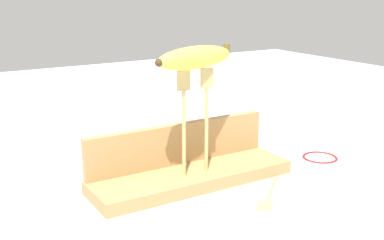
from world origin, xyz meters
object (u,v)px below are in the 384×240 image
(wire_coil, at_px, (320,157))
(fork_fallen_near, at_px, (268,196))
(fork_stand_center, at_px, (195,113))
(banana_raised_center, at_px, (195,58))

(wire_coil, bearing_deg, fork_fallen_near, -156.05)
(fork_stand_center, distance_m, fork_fallen_near, 0.20)
(banana_raised_center, bearing_deg, wire_coil, -2.39)
(banana_raised_center, xyz_separation_m, fork_fallen_near, (0.08, -0.12, -0.24))
(fork_fallen_near, xyz_separation_m, wire_coil, (0.23, 0.10, -0.00))
(fork_stand_center, xyz_separation_m, fork_fallen_near, (0.08, -0.12, -0.14))
(banana_raised_center, distance_m, wire_coil, 0.40)
(fork_stand_center, xyz_separation_m, wire_coil, (0.31, -0.01, -0.14))
(fork_fallen_near, bearing_deg, fork_stand_center, 124.70)
(fork_stand_center, height_order, fork_fallen_near, fork_stand_center)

